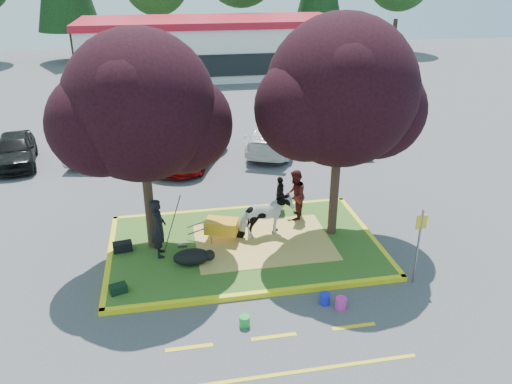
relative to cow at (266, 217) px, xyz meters
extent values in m
plane|color=#424244|center=(-0.73, -0.32, -0.85)|extent=(90.00, 90.00, 0.00)
cube|color=#2F551A|center=(-0.73, -0.32, -0.78)|extent=(8.00, 5.00, 0.15)
cube|color=yellow|center=(-0.73, -2.90, -0.78)|extent=(8.30, 0.16, 0.15)
cube|color=yellow|center=(-0.73, 2.26, -0.78)|extent=(8.30, 0.16, 0.15)
cube|color=yellow|center=(-4.81, -0.32, -0.78)|extent=(0.16, 5.30, 0.15)
cube|color=yellow|center=(3.35, -0.32, -0.78)|extent=(0.16, 5.30, 0.15)
cube|color=#E3C25D|center=(-0.13, -0.32, -0.70)|extent=(4.20, 3.00, 0.01)
cylinder|color=black|center=(-3.53, 0.08, 1.06)|extent=(0.28, 0.28, 3.53)
sphere|color=black|center=(-3.53, 0.08, 3.71)|extent=(4.20, 4.20, 4.20)
sphere|color=black|center=(-2.38, 0.28, 3.08)|extent=(2.86, 2.86, 2.86)
sphere|color=black|center=(-4.58, -0.22, 3.33)|extent=(2.86, 2.86, 2.86)
cylinder|color=black|center=(2.17, -0.12, 1.14)|extent=(0.28, 0.28, 3.70)
sphere|color=black|center=(2.17, -0.12, 3.92)|extent=(4.40, 4.40, 4.40)
sphere|color=black|center=(3.38, 0.08, 3.26)|extent=(2.99, 2.99, 2.99)
sphere|color=black|center=(1.07, -0.42, 3.52)|extent=(2.99, 2.99, 2.99)
cube|color=yellow|center=(-2.73, -4.52, -0.85)|extent=(1.10, 0.12, 0.01)
cube|color=yellow|center=(-0.73, -4.52, -0.85)|extent=(1.10, 0.12, 0.01)
cube|color=yellow|center=(1.27, -4.52, -0.85)|extent=(1.10, 0.12, 0.01)
cube|color=yellow|center=(-0.73, -5.72, -0.85)|extent=(6.00, 0.10, 0.01)
cube|color=silver|center=(1.27, 27.68, 1.15)|extent=(20.00, 8.00, 4.00)
cube|color=#A61120|center=(1.27, 27.68, 3.30)|extent=(20.40, 8.40, 0.50)
cube|color=black|center=(1.27, 23.63, 0.55)|extent=(19.00, 0.10, 1.60)
cylinder|color=black|center=(-10.73, 36.68, 1.11)|extent=(0.44, 0.44, 3.92)
cylinder|color=black|center=(-2.73, 38.18, 0.69)|extent=(0.44, 0.44, 3.08)
cylinder|color=black|center=(5.27, 37.18, 0.97)|extent=(0.44, 0.44, 3.64)
cylinder|color=black|center=(13.27, 37.68, 0.90)|extent=(0.44, 0.44, 3.50)
cylinder|color=black|center=(21.27, 36.68, 0.76)|extent=(0.44, 0.44, 3.22)
imported|color=silver|center=(0.00, 0.00, 0.00)|extent=(1.80, 1.12, 1.41)
ellipsoid|color=black|center=(-2.43, -1.18, -0.47)|extent=(1.16, 0.79, 0.46)
imported|color=black|center=(-3.30, -0.50, 0.21)|extent=(0.45, 0.67, 1.82)
imported|color=#441513|center=(1.23, 1.07, 0.17)|extent=(0.94, 1.04, 1.75)
imported|color=black|center=(0.88, 1.74, -0.05)|extent=(0.64, 0.82, 1.30)
cylinder|color=black|center=(-0.83, 0.06, -0.52)|extent=(0.37, 0.19, 0.36)
cylinder|color=slate|center=(-1.74, -0.16, -0.57)|extent=(0.04, 0.04, 0.26)
cylinder|color=slate|center=(-1.74, 0.28, -0.57)|extent=(0.04, 0.04, 0.26)
cube|color=orange|center=(-1.39, 0.06, -0.22)|extent=(1.16, 0.92, 0.41)
cylinder|color=slate|center=(-2.15, -0.16, -0.20)|extent=(0.63, 0.27, 0.34)
cylinder|color=slate|center=(-2.15, 0.28, -0.20)|extent=(0.63, 0.27, 0.34)
cube|color=black|center=(-4.43, -0.06, -0.56)|extent=(0.60, 0.39, 0.29)
cube|color=black|center=(-4.43, -2.23, -0.59)|extent=(0.50, 0.40, 0.23)
cylinder|color=slate|center=(3.57, -3.02, 0.26)|extent=(0.06, 0.06, 2.23)
cube|color=yellow|center=(3.57, -3.02, 1.02)|extent=(0.31, 0.05, 0.40)
cylinder|color=green|center=(-1.35, -4.00, -0.71)|extent=(0.28, 0.28, 0.28)
cylinder|color=#E633A4|center=(1.20, -3.77, -0.70)|extent=(0.38, 0.38, 0.31)
cylinder|color=#1926CA|center=(0.85, -3.51, -0.70)|extent=(0.32, 0.32, 0.30)
imported|color=black|center=(-9.46, 8.76, -0.16)|extent=(2.30, 4.28, 1.38)
imported|color=#94969B|center=(-6.25, 8.90, -0.23)|extent=(2.06, 3.96, 1.24)
imported|color=#9F0E0D|center=(-1.94, 7.59, -0.15)|extent=(4.22, 5.61, 1.42)
imported|color=silver|center=(2.23, 8.49, -0.11)|extent=(3.99, 5.52, 1.48)
imported|color=#5B5C62|center=(5.84, 8.15, -0.21)|extent=(1.79, 4.02, 1.28)
camera|label=1|loc=(-2.89, -13.65, 7.14)|focal=35.00mm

